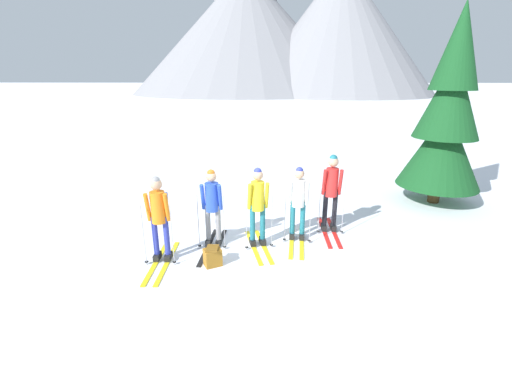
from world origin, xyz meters
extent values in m
plane|color=white|center=(0.00, 0.00, 0.00)|extent=(400.00, 400.00, 0.00)
cube|color=yellow|center=(-1.54, -0.84, 0.01)|extent=(0.15, 1.69, 0.02)
cube|color=yellow|center=(-1.76, -0.85, 0.01)|extent=(0.15, 1.69, 0.02)
cube|color=black|center=(-1.54, -0.74, 0.08)|extent=(0.12, 0.26, 0.12)
cylinder|color=#2D389E|center=(-1.54, -0.74, 0.53)|extent=(0.11, 0.11, 0.82)
cube|color=black|center=(-1.76, -0.75, 0.08)|extent=(0.12, 0.26, 0.12)
cylinder|color=#2D389E|center=(-1.76, -0.75, 0.53)|extent=(0.11, 0.11, 0.82)
cylinder|color=orange|center=(-1.65, -0.74, 1.13)|extent=(0.28, 0.28, 0.61)
sphere|color=tan|center=(-1.65, -0.74, 1.58)|extent=(0.22, 0.22, 0.22)
sphere|color=gray|center=(-1.65, -0.74, 1.64)|extent=(0.17, 0.17, 0.17)
cylinder|color=orange|center=(-1.47, -0.80, 1.14)|extent=(0.09, 0.20, 0.58)
cylinder|color=orange|center=(-1.83, -0.81, 1.14)|extent=(0.09, 0.20, 0.58)
cylinder|color=#A5A5AD|center=(-1.38, -0.91, 0.61)|extent=(0.02, 0.02, 1.23)
cylinder|color=black|center=(-1.38, -0.91, 0.06)|extent=(0.07, 0.07, 0.01)
cylinder|color=#A5A5AD|center=(-1.91, -0.93, 0.61)|extent=(0.02, 0.02, 1.23)
cylinder|color=black|center=(-1.91, -0.93, 0.06)|extent=(0.07, 0.07, 0.01)
cube|color=#384C99|center=(-1.66, -0.57, 1.16)|extent=(0.27, 0.17, 0.36)
cube|color=black|center=(-0.64, -0.16, 0.01)|extent=(0.16, 1.70, 0.02)
cube|color=black|center=(-0.86, -0.15, 0.01)|extent=(0.16, 1.70, 0.02)
cube|color=black|center=(-0.63, -0.06, 0.08)|extent=(0.12, 0.26, 0.12)
cylinder|color=gray|center=(-0.63, -0.06, 0.52)|extent=(0.11, 0.11, 0.80)
cube|color=black|center=(-0.85, -0.05, 0.08)|extent=(0.12, 0.26, 0.12)
cylinder|color=gray|center=(-0.85, -0.05, 0.52)|extent=(0.11, 0.11, 0.80)
cylinder|color=blue|center=(-0.74, -0.05, 1.10)|extent=(0.28, 0.28, 0.60)
sphere|color=tan|center=(-0.74, -0.05, 1.54)|extent=(0.22, 0.22, 0.22)
sphere|color=#B76019|center=(-0.74, -0.05, 1.61)|extent=(0.16, 0.16, 0.16)
cylinder|color=blue|center=(-0.57, -0.12, 1.12)|extent=(0.09, 0.20, 0.57)
cylinder|color=blue|center=(-0.93, -0.10, 1.12)|extent=(0.09, 0.20, 0.57)
cylinder|color=#A5A5AD|center=(-0.48, -0.24, 0.60)|extent=(0.02, 0.02, 1.20)
cylinder|color=black|center=(-0.48, -0.24, 0.06)|extent=(0.07, 0.07, 0.01)
cylinder|color=#A5A5AD|center=(-1.02, -0.22, 0.60)|extent=(0.02, 0.02, 1.20)
cylinder|color=black|center=(-1.02, -0.22, 0.06)|extent=(0.07, 0.07, 0.01)
cube|color=#384C99|center=(-0.74, 0.12, 1.13)|extent=(0.27, 0.17, 0.36)
cube|color=yellow|center=(0.33, -0.07, 0.01)|extent=(0.47, 1.55, 0.02)
cube|color=yellow|center=(0.12, -0.13, 0.01)|extent=(0.47, 1.55, 0.02)
cube|color=black|center=(0.31, 0.03, 0.08)|extent=(0.17, 0.28, 0.12)
cylinder|color=#1E6B7A|center=(0.31, 0.03, 0.53)|extent=(0.11, 0.11, 0.82)
cube|color=black|center=(0.09, -0.03, 0.08)|extent=(0.17, 0.28, 0.12)
cylinder|color=#1E6B7A|center=(0.09, -0.03, 0.53)|extent=(0.11, 0.11, 0.82)
cylinder|color=yellow|center=(0.20, 0.00, 1.12)|extent=(0.28, 0.28, 0.61)
sphere|color=tan|center=(0.20, 0.00, 1.57)|extent=(0.22, 0.22, 0.22)
sphere|color=#2D389E|center=(0.20, 0.00, 1.64)|extent=(0.17, 0.17, 0.17)
cylinder|color=yellow|center=(0.39, -0.02, 1.14)|extent=(0.13, 0.21, 0.58)
cylinder|color=yellow|center=(0.04, -0.10, 1.14)|extent=(0.13, 0.21, 0.58)
cylinder|color=#A5A5AD|center=(0.50, -0.11, 0.61)|extent=(0.02, 0.02, 1.23)
cylinder|color=black|center=(0.50, -0.11, 0.06)|extent=(0.07, 0.07, 0.01)
cylinder|color=#A5A5AD|center=(-0.02, -0.24, 0.61)|extent=(0.02, 0.02, 1.23)
cylinder|color=black|center=(-0.02, -0.24, 0.06)|extent=(0.07, 0.07, 0.01)
cube|color=yellow|center=(1.17, 0.22, 0.01)|extent=(0.22, 1.71, 0.02)
cube|color=yellow|center=(0.95, 0.24, 0.01)|extent=(0.22, 1.71, 0.02)
cube|color=black|center=(1.18, 0.32, 0.08)|extent=(0.13, 0.27, 0.12)
cylinder|color=#1E6B7A|center=(1.18, 0.32, 0.51)|extent=(0.11, 0.11, 0.79)
cube|color=black|center=(0.96, 0.34, 0.08)|extent=(0.13, 0.27, 0.12)
cylinder|color=#1E6B7A|center=(0.96, 0.34, 0.51)|extent=(0.11, 0.11, 0.79)
cylinder|color=white|center=(1.07, 0.33, 1.09)|extent=(0.28, 0.28, 0.59)
sphere|color=tan|center=(1.07, 0.33, 1.52)|extent=(0.21, 0.21, 0.21)
sphere|color=#2D389E|center=(1.07, 0.33, 1.58)|extent=(0.16, 0.16, 0.16)
cylinder|color=white|center=(1.24, 0.26, 1.10)|extent=(0.09, 0.20, 0.56)
cylinder|color=white|center=(0.88, 0.28, 1.10)|extent=(0.09, 0.20, 0.56)
cylinder|color=#A5A5AD|center=(1.32, 0.13, 0.59)|extent=(0.02, 0.02, 1.18)
cylinder|color=black|center=(1.32, 0.13, 0.06)|extent=(0.07, 0.07, 0.01)
cylinder|color=#A5A5AD|center=(0.78, 0.17, 0.59)|extent=(0.02, 0.02, 1.18)
cylinder|color=black|center=(0.78, 0.17, 0.06)|extent=(0.07, 0.07, 0.01)
cube|color=#384C99|center=(1.08, 0.50, 1.12)|extent=(0.27, 0.18, 0.36)
cube|color=red|center=(1.96, 0.71, 0.01)|extent=(0.12, 1.67, 0.02)
cube|color=red|center=(1.74, 0.71, 0.01)|extent=(0.12, 1.67, 0.02)
cube|color=black|center=(1.96, 0.81, 0.08)|extent=(0.11, 0.26, 0.12)
cylinder|color=black|center=(1.96, 0.81, 0.55)|extent=(0.11, 0.11, 0.87)
cube|color=black|center=(1.74, 0.81, 0.08)|extent=(0.11, 0.26, 0.12)
cylinder|color=black|center=(1.74, 0.81, 0.55)|extent=(0.11, 0.11, 0.87)
cylinder|color=red|center=(1.85, 0.81, 1.19)|extent=(0.28, 0.28, 0.65)
sphere|color=tan|center=(1.85, 0.81, 1.67)|extent=(0.24, 0.24, 0.24)
sphere|color=#1E6B7A|center=(1.85, 0.81, 1.74)|extent=(0.18, 0.18, 0.18)
cylinder|color=red|center=(2.03, 0.75, 1.21)|extent=(0.08, 0.21, 0.62)
cylinder|color=red|center=(1.67, 0.75, 1.21)|extent=(0.08, 0.21, 0.62)
cylinder|color=#A5A5AD|center=(2.12, 0.64, 0.65)|extent=(0.02, 0.02, 1.30)
cylinder|color=black|center=(2.12, 0.64, 0.06)|extent=(0.07, 0.07, 0.01)
cylinder|color=#A5A5AD|center=(1.58, 0.63, 0.65)|extent=(0.02, 0.02, 1.30)
cylinder|color=black|center=(1.58, 0.63, 0.06)|extent=(0.07, 0.07, 0.01)
cube|color=#384C99|center=(1.84, 0.98, 1.23)|extent=(0.26, 0.16, 0.36)
cylinder|color=#51381E|center=(5.19, 2.94, 0.51)|extent=(0.32, 0.32, 1.02)
cone|color=#14471E|center=(5.19, 2.94, 1.59)|extent=(2.19, 2.19, 2.16)
cone|color=#14471E|center=(5.19, 2.94, 2.96)|extent=(1.67, 1.67, 2.16)
cone|color=#14471E|center=(5.19, 2.94, 4.21)|extent=(1.19, 1.19, 2.16)
cube|color=#99661E|center=(-0.63, -0.89, 0.17)|extent=(0.39, 0.36, 0.34)
cube|color=brown|center=(-0.63, -0.89, 0.36)|extent=(0.22, 0.28, 0.04)
cone|color=gray|center=(-5.30, 71.88, 12.11)|extent=(47.50, 47.50, 24.23)
cone|color=gray|center=(12.96, 65.94, 11.74)|extent=(36.85, 36.85, 23.49)
camera|label=1|loc=(0.48, -6.72, 3.47)|focal=24.20mm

